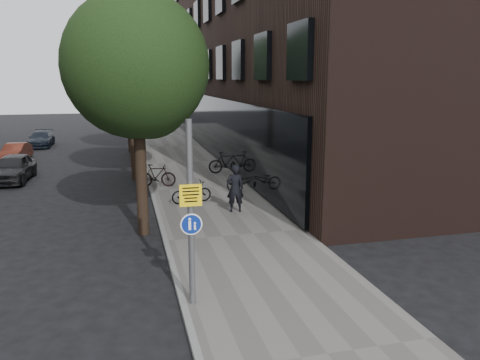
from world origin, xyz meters
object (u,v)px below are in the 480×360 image
object	(u,v)px
parked_bike_facade_near	(247,181)
parked_car_near	(13,168)
signpost	(191,214)
pedestrian	(235,188)

from	to	relation	value
parked_bike_facade_near	parked_car_near	distance (m)	11.58
signpost	parked_bike_facade_near	world-z (taller)	signpost
signpost	pedestrian	size ratio (longest dim) A/B	2.29
signpost	parked_bike_facade_near	size ratio (longest dim) A/B	2.28
parked_bike_facade_near	signpost	bearing A→B (deg)	161.84
pedestrian	parked_bike_facade_near	size ratio (longest dim) A/B	1.00
parked_bike_facade_near	parked_car_near	bearing A→B (deg)	66.48
parked_car_near	signpost	bearing A→B (deg)	-63.33
parked_bike_facade_near	parked_car_near	xyz separation A→B (m)	(-10.34, 5.22, 0.08)
signpost	pedestrian	bearing A→B (deg)	70.77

